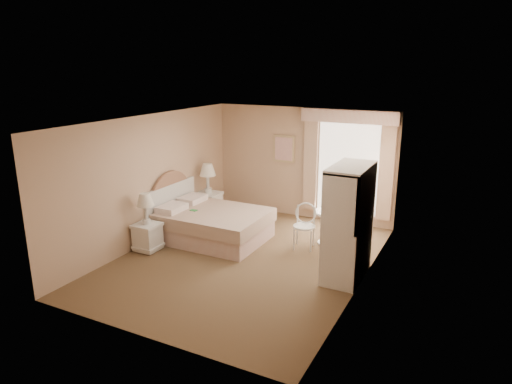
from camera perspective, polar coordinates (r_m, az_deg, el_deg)
The scene contains 9 objects.
room at distance 7.93m, azimuth -1.38°, elevation -0.10°, with size 4.21×5.51×2.51m.
window at distance 9.93m, azimuth 11.32°, elevation 3.38°, with size 2.05×0.22×2.51m.
framed_art at distance 10.44m, azimuth 3.51°, elevation 5.41°, with size 0.52×0.04×0.62m.
bed at distance 9.22m, azimuth -5.84°, elevation -3.84°, with size 2.09×1.58×1.40m.
nightstand_near at distance 8.82m, azimuth -13.46°, elevation -4.59°, with size 0.46×0.46×1.10m.
nightstand_far at distance 10.41m, azimuth -5.98°, elevation -0.76°, with size 0.52×0.52×1.25m.
round_table at distance 9.00m, azimuth 9.30°, elevation -3.74°, with size 0.63×0.63×0.67m.
cafe_chair at distance 8.76m, azimuth 6.12°, elevation -3.78°, with size 0.49×0.49×0.87m.
armoire at distance 7.58m, azimuth 11.46°, elevation -4.90°, with size 0.57×1.13×1.88m.
Camera 1 is at (3.62, -6.72, 3.41)m, focal length 32.00 mm.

